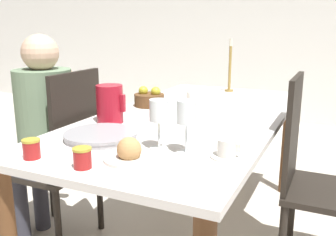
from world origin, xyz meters
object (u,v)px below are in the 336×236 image
at_px(wine_glass_water, 187,114).
at_px(teacup_near_person, 227,150).
at_px(bread_plate, 129,153).
at_px(fruit_bowl, 149,99).
at_px(chair_person_side, 62,157).
at_px(person_seated, 42,124).
at_px(teacup_across, 192,98).
at_px(wine_glass_juice, 159,113).
at_px(jam_jar_amber, 82,157).
at_px(red_pitcher, 110,104).
at_px(candlestick_tall, 230,71).
at_px(serving_tray, 101,136).
at_px(chair_opposite, 314,175).
at_px(jam_jar_red, 31,148).

height_order(wine_glass_water, teacup_near_person, wine_glass_water).
height_order(bread_plate, fruit_bowl, fruit_bowl).
distance_m(chair_person_side, fruit_bowl, 0.60).
relative_size(person_seated, teacup_across, 9.67).
bearing_deg(wine_glass_juice, fruit_bowl, 120.41).
height_order(teacup_across, jam_jar_amber, jam_jar_amber).
relative_size(red_pitcher, candlestick_tall, 0.50).
bearing_deg(jam_jar_amber, serving_tray, 114.28).
xyz_separation_m(chair_opposite, jam_jar_red, (-0.92, -0.88, 0.28)).
bearing_deg(jam_jar_amber, teacup_across, 93.02).
height_order(jam_jar_red, fruit_bowl, fruit_bowl).
bearing_deg(jam_jar_amber, candlestick_tall, 88.80).
bearing_deg(teacup_near_person, jam_jar_amber, -143.55).
distance_m(red_pitcher, wine_glass_water, 0.59).
height_order(teacup_near_person, serving_tray, teacup_near_person).
distance_m(person_seated, bread_plate, 0.89).
distance_m(person_seated, red_pitcher, 0.45).
relative_size(chair_person_side, chair_opposite, 1.00).
distance_m(serving_tray, candlestick_tall, 1.38).
height_order(fruit_bowl, candlestick_tall, candlestick_tall).
relative_size(person_seated, jam_jar_amber, 16.37).
xyz_separation_m(bread_plate, jam_jar_amber, (-0.11, -0.13, 0.01)).
bearing_deg(teacup_across, chair_opposite, -21.19).
bearing_deg(jam_jar_amber, fruit_bowl, 104.76).
bearing_deg(teacup_near_person, serving_tray, -179.69).
relative_size(wine_glass_juice, fruit_bowl, 1.12).
height_order(chair_opposite, red_pitcher, chair_opposite).
relative_size(red_pitcher, bread_plate, 1.01).
bearing_deg(wine_glass_water, wine_glass_juice, 178.23).
distance_m(chair_opposite, teacup_across, 0.85).
bearing_deg(chair_person_side, bread_plate, -122.17).
xyz_separation_m(person_seated, jam_jar_amber, (0.68, -0.53, 0.09)).
xyz_separation_m(chair_opposite, teacup_across, (-0.75, 0.29, 0.27)).
distance_m(chair_opposite, bread_plate, 0.99).
distance_m(chair_person_side, wine_glass_juice, 0.87).
distance_m(serving_tray, fruit_bowl, 0.68).
distance_m(teacup_near_person, fruit_bowl, 0.95).
relative_size(red_pitcher, serving_tray, 0.60).
bearing_deg(person_seated, teacup_near_person, -101.63).
bearing_deg(teacup_near_person, chair_opposite, 64.17).
relative_size(fruit_bowl, candlestick_tall, 0.47).
bearing_deg(wine_glass_water, jam_jar_amber, -132.89).
height_order(bread_plate, jam_jar_red, bread_plate).
distance_m(jam_jar_amber, candlestick_tall, 1.67).
relative_size(wine_glass_water, teacup_near_person, 1.68).
bearing_deg(bread_plate, chair_person_side, 147.83).
xyz_separation_m(wine_glass_juice, serving_tray, (-0.28, 0.02, -0.13)).
distance_m(wine_glass_water, fruit_bowl, 0.87).
bearing_deg(jam_jar_red, chair_opposite, 43.86).
bearing_deg(chair_person_side, fruit_bowl, -38.98).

